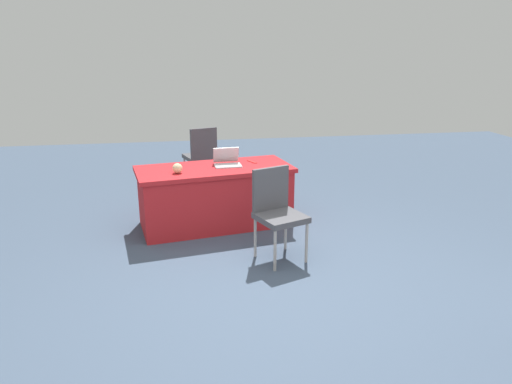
{
  "coord_description": "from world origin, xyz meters",
  "views": [
    {
      "loc": [
        0.81,
        3.8,
        2.12
      ],
      "look_at": [
        0.16,
        -0.07,
        0.9
      ],
      "focal_mm": 33.04,
      "sensor_mm": 36.0,
      "label": 1
    }
  ],
  "objects_px": {
    "yarn_ball": "(177,168)",
    "laptop_silver": "(227,162)",
    "chair_tucked_left": "(277,209)",
    "table_foreground": "(215,196)",
    "chair_aisle": "(201,153)",
    "scissors_red": "(252,162)"
  },
  "relations": [
    {
      "from": "table_foreground",
      "to": "yarn_ball",
      "type": "bearing_deg",
      "value": 25.18
    },
    {
      "from": "laptop_silver",
      "to": "yarn_ball",
      "type": "xyz_separation_m",
      "value": [
        0.6,
        0.27,
        0.02
      ]
    },
    {
      "from": "chair_tucked_left",
      "to": "scissors_red",
      "type": "bearing_deg",
      "value": -108.2
    },
    {
      "from": "yarn_ball",
      "to": "scissors_red",
      "type": "distance_m",
      "value": 1.0
    },
    {
      "from": "table_foreground",
      "to": "yarn_ball",
      "type": "relative_size",
      "value": 17.1
    },
    {
      "from": "table_foreground",
      "to": "chair_aisle",
      "type": "distance_m",
      "value": 1.69
    },
    {
      "from": "table_foreground",
      "to": "chair_aisle",
      "type": "xyz_separation_m",
      "value": [
        0.07,
        -1.68,
        0.17
      ]
    },
    {
      "from": "chair_aisle",
      "to": "scissors_red",
      "type": "height_order",
      "value": "chair_aisle"
    },
    {
      "from": "table_foreground",
      "to": "laptop_silver",
      "type": "xyz_separation_m",
      "value": [
        -0.16,
        -0.07,
        0.4
      ]
    },
    {
      "from": "chair_tucked_left",
      "to": "yarn_ball",
      "type": "bearing_deg",
      "value": -61.53
    },
    {
      "from": "chair_tucked_left",
      "to": "scissors_red",
      "type": "xyz_separation_m",
      "value": [
        0.06,
        -1.23,
        0.2
      ]
    },
    {
      "from": "chair_tucked_left",
      "to": "scissors_red",
      "type": "distance_m",
      "value": 1.25
    },
    {
      "from": "laptop_silver",
      "to": "scissors_red",
      "type": "distance_m",
      "value": 0.35
    },
    {
      "from": "chair_tucked_left",
      "to": "chair_aisle",
      "type": "relative_size",
      "value": 0.99
    },
    {
      "from": "chair_tucked_left",
      "to": "table_foreground",
      "type": "bearing_deg",
      "value": -83.3
    },
    {
      "from": "table_foreground",
      "to": "chair_aisle",
      "type": "bearing_deg",
      "value": -87.66
    },
    {
      "from": "chair_aisle",
      "to": "table_foreground",
      "type": "bearing_deg",
      "value": -105.08
    },
    {
      "from": "chair_aisle",
      "to": "scissors_red",
      "type": "relative_size",
      "value": 5.26
    },
    {
      "from": "laptop_silver",
      "to": "scissors_red",
      "type": "xyz_separation_m",
      "value": [
        -0.32,
        -0.12,
        -0.04
      ]
    },
    {
      "from": "chair_tucked_left",
      "to": "laptop_silver",
      "type": "bearing_deg",
      "value": -91.94
    },
    {
      "from": "yarn_ball",
      "to": "laptop_silver",
      "type": "bearing_deg",
      "value": -155.68
    },
    {
      "from": "laptop_silver",
      "to": "yarn_ball",
      "type": "distance_m",
      "value": 0.66
    }
  ]
}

